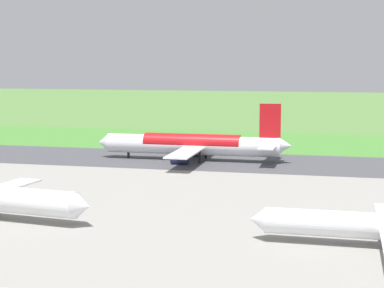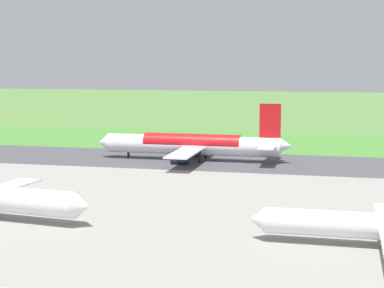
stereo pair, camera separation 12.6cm
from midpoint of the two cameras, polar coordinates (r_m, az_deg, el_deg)
name	(u,v)px [view 2 (the right image)]	position (r m, az deg, el deg)	size (l,w,h in m)	color
ground_plane	(185,160)	(174.37, -0.58, -1.45)	(800.00, 800.00, 0.00)	#547F3D
runway_asphalt	(185,160)	(174.37, -0.58, -1.44)	(600.00, 33.04, 0.06)	#47474C
apron_concrete	(85,223)	(108.88, -9.52, -6.98)	(440.00, 110.00, 0.05)	gray
grass_verge_foreground	(210,145)	(206.33, 1.62, -0.06)	(600.00, 80.00, 0.04)	#478534
airliner_main	(193,145)	(173.23, 0.14, -0.05)	(53.96, 44.01, 15.88)	white
no_stopping_sign	(276,143)	(199.67, 7.50, 0.05)	(0.60, 0.10, 2.48)	slate
traffic_cone_orange	(255,144)	(207.79, 5.65, 0.03)	(0.40, 0.40, 0.55)	orange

